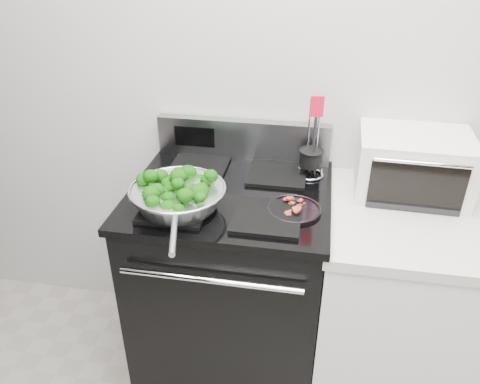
% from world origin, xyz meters
% --- Properties ---
extents(back_wall, '(4.00, 0.02, 2.70)m').
position_xyz_m(back_wall, '(0.00, 1.75, 1.35)').
color(back_wall, beige).
rests_on(back_wall, ground).
extents(gas_range, '(0.79, 0.69, 1.13)m').
position_xyz_m(gas_range, '(-0.30, 1.41, 0.49)').
color(gas_range, black).
rests_on(gas_range, floor).
extents(counter, '(0.62, 0.68, 0.92)m').
position_xyz_m(counter, '(0.39, 1.41, 0.46)').
color(counter, white).
rests_on(counter, floor).
extents(skillet, '(0.36, 0.55, 0.08)m').
position_xyz_m(skillet, '(-0.46, 1.25, 1.00)').
color(skillet, silver).
rests_on(skillet, gas_range).
extents(broccoli_pile, '(0.28, 0.28, 0.10)m').
position_xyz_m(broccoli_pile, '(-0.46, 1.25, 1.02)').
color(broccoli_pile, black).
rests_on(broccoli_pile, skillet).
extents(bacon_plate, '(0.20, 0.20, 0.04)m').
position_xyz_m(bacon_plate, '(-0.04, 1.31, 0.97)').
color(bacon_plate, black).
rests_on(bacon_plate, gas_range).
extents(utensil_holder, '(0.11, 0.11, 0.35)m').
position_xyz_m(utensil_holder, '(0.00, 1.60, 1.01)').
color(utensil_holder, silver).
rests_on(utensil_holder, gas_range).
extents(toaster_oven, '(0.43, 0.34, 0.24)m').
position_xyz_m(toaster_oven, '(0.40, 1.59, 1.04)').
color(toaster_oven, white).
rests_on(toaster_oven, counter).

